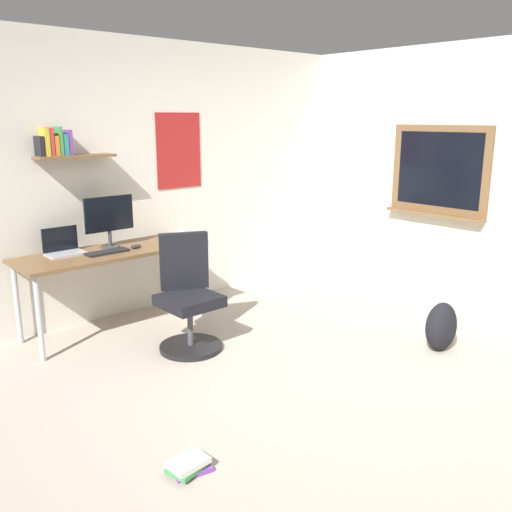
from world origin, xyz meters
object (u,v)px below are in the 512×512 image
(monitor_primary, at_px, (109,218))
(keyboard, at_px, (107,252))
(office_chair, at_px, (188,300))
(laptop, at_px, (63,248))
(backpack, at_px, (441,327))
(desk, at_px, (113,258))
(computer_mouse, at_px, (136,246))
(coffee_mug, at_px, (183,234))
(book_stack_on_floor, at_px, (189,465))

(monitor_primary, xyz_separation_m, keyboard, (-0.13, -0.17, -0.26))
(office_chair, height_order, monitor_primary, monitor_primary)
(laptop, xyz_separation_m, backpack, (2.13, -2.37, -0.59))
(desk, distance_m, backpack, 2.87)
(office_chair, distance_m, laptop, 1.18)
(keyboard, xyz_separation_m, computer_mouse, (0.28, 0.00, 0.01))
(office_chair, bearing_deg, desk, 108.28)
(keyboard, height_order, coffee_mug, coffee_mug)
(desk, bearing_deg, laptop, 158.82)
(desk, relative_size, laptop, 5.38)
(desk, height_order, keyboard, keyboard)
(laptop, relative_size, monitor_primary, 0.67)
(laptop, height_order, monitor_primary, monitor_primary)
(laptop, bearing_deg, office_chair, -55.61)
(monitor_primary, height_order, backpack, monitor_primary)
(coffee_mug, xyz_separation_m, backpack, (1.03, -2.20, -0.58))
(backpack, bearing_deg, book_stack_on_floor, 178.96)
(desk, height_order, monitor_primary, monitor_primary)
(monitor_primary, distance_m, computer_mouse, 0.34)
(desk, xyz_separation_m, book_stack_on_floor, (-0.74, -2.18, -0.63))
(monitor_primary, bearing_deg, book_stack_on_floor, -108.84)
(desk, height_order, computer_mouse, computer_mouse)
(laptop, xyz_separation_m, coffee_mug, (1.11, -0.17, -0.01))
(desk, xyz_separation_m, keyboard, (-0.08, -0.08, 0.08))
(laptop, height_order, backpack, laptop)
(office_chair, bearing_deg, book_stack_on_floor, -125.33)
(monitor_primary, bearing_deg, coffee_mug, -10.06)
(office_chair, distance_m, coffee_mug, 0.97)
(desk, distance_m, office_chair, 0.86)
(monitor_primary, xyz_separation_m, computer_mouse, (0.15, -0.17, -0.25))
(office_chair, relative_size, laptop, 3.06)
(keyboard, distance_m, backpack, 2.88)
(computer_mouse, distance_m, coffee_mug, 0.54)
(coffee_mug, xyz_separation_m, book_stack_on_floor, (-1.47, -2.15, -0.74))
(office_chair, relative_size, book_stack_on_floor, 3.63)
(desk, relative_size, computer_mouse, 16.04)
(laptop, distance_m, keyboard, 0.37)
(office_chair, xyz_separation_m, book_stack_on_floor, (-0.99, -1.40, -0.37))
(coffee_mug, bearing_deg, computer_mouse, -174.69)
(laptop, relative_size, coffee_mug, 3.37)
(laptop, bearing_deg, desk, -21.18)
(keyboard, distance_m, book_stack_on_floor, 2.31)
(office_chair, distance_m, keyboard, 0.85)
(book_stack_on_floor, bearing_deg, laptop, 81.20)
(keyboard, distance_m, coffee_mug, 0.82)
(computer_mouse, distance_m, backpack, 2.71)
(coffee_mug, bearing_deg, keyboard, -176.50)
(coffee_mug, relative_size, backpack, 0.22)
(desk, xyz_separation_m, computer_mouse, (0.20, -0.08, 0.09))
(backpack, bearing_deg, office_chair, 136.10)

